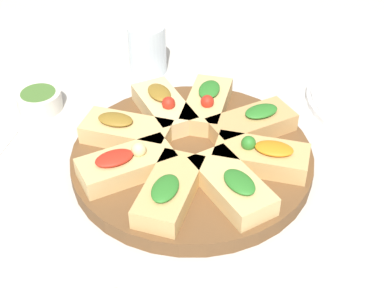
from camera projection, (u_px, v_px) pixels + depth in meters
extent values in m
plane|color=beige|center=(192.00, 164.00, 0.76)|extent=(3.00, 3.00, 0.00)
cylinder|color=brown|center=(192.00, 158.00, 0.75)|extent=(0.34, 0.34, 0.02)
cube|color=#DBB775|center=(232.00, 185.00, 0.67)|extent=(0.13, 0.13, 0.03)
ellipsoid|color=#2D7A28|center=(239.00, 182.00, 0.65)|extent=(0.06, 0.06, 0.01)
cube|color=tan|center=(262.00, 155.00, 0.71)|extent=(0.06, 0.13, 0.03)
ellipsoid|color=orange|center=(275.00, 147.00, 0.70)|extent=(0.03, 0.05, 0.01)
sphere|color=#2D7A28|center=(249.00, 142.00, 0.71)|extent=(0.02, 0.02, 0.02)
cube|color=tan|center=(251.00, 124.00, 0.77)|extent=(0.13, 0.13, 0.03)
ellipsoid|color=#2D7A28|center=(261.00, 111.00, 0.76)|extent=(0.06, 0.06, 0.01)
cube|color=#DBB775|center=(207.00, 105.00, 0.81)|extent=(0.13, 0.06, 0.03)
ellipsoid|color=#2D7A28|center=(209.00, 89.00, 0.81)|extent=(0.05, 0.03, 0.01)
sphere|color=red|center=(204.00, 101.00, 0.78)|extent=(0.02, 0.02, 0.02)
cube|color=#E5C689|center=(164.00, 108.00, 0.80)|extent=(0.13, 0.13, 0.03)
ellipsoid|color=olive|center=(159.00, 92.00, 0.80)|extent=(0.06, 0.06, 0.01)
sphere|color=red|center=(169.00, 103.00, 0.78)|extent=(0.02, 0.02, 0.02)
cube|color=#DBB775|center=(127.00, 132.00, 0.75)|extent=(0.06, 0.12, 0.03)
ellipsoid|color=olive|center=(115.00, 119.00, 0.75)|extent=(0.03, 0.05, 0.01)
cube|color=#DBB775|center=(127.00, 165.00, 0.70)|extent=(0.13, 0.13, 0.03)
ellipsoid|color=red|center=(114.00, 158.00, 0.68)|extent=(0.06, 0.06, 0.01)
sphere|color=beige|center=(139.00, 150.00, 0.69)|extent=(0.02, 0.02, 0.02)
cube|color=tan|center=(168.00, 190.00, 0.66)|extent=(0.12, 0.06, 0.03)
ellipsoid|color=#2D7A28|center=(164.00, 188.00, 0.64)|extent=(0.05, 0.03, 0.01)
cylinder|color=silver|center=(147.00, 49.00, 0.93)|extent=(0.07, 0.07, 0.09)
cylinder|color=silver|center=(40.00, 100.00, 0.85)|extent=(0.07, 0.07, 0.03)
cylinder|color=#4C7A33|center=(38.00, 94.00, 0.85)|extent=(0.06, 0.06, 0.01)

